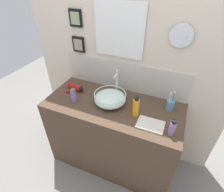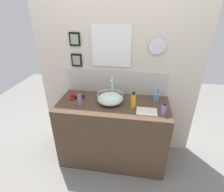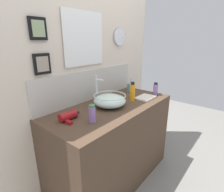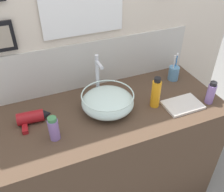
{
  "view_description": "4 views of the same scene",
  "coord_description": "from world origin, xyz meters",
  "views": [
    {
      "loc": [
        0.51,
        -1.23,
        1.94
      ],
      "look_at": [
        -0.01,
        0.0,
        0.96
      ],
      "focal_mm": 28.0,
      "sensor_mm": 36.0,
      "label": 1
    },
    {
      "loc": [
        0.28,
        -1.82,
        1.91
      ],
      "look_at": [
        -0.01,
        0.0,
        0.96
      ],
      "focal_mm": 28.0,
      "sensor_mm": 36.0,
      "label": 2
    },
    {
      "loc": [
        -1.23,
        -1.01,
        1.48
      ],
      "look_at": [
        -0.01,
        0.0,
        0.96
      ],
      "focal_mm": 28.0,
      "sensor_mm": 36.0,
      "label": 3
    },
    {
      "loc": [
        -0.45,
        -1.07,
        1.83
      ],
      "look_at": [
        -0.01,
        0.0,
        0.96
      ],
      "focal_mm": 40.0,
      "sensor_mm": 36.0,
      "label": 4
    }
  ],
  "objects": [
    {
      "name": "ground_plane",
      "position": [
        0.0,
        0.0,
        0.0
      ],
      "size": [
        6.0,
        6.0,
        0.0
      ],
      "primitive_type": "plane",
      "color": "gray"
    },
    {
      "name": "hair_drier",
      "position": [
        -0.46,
        0.07,
        0.9
      ],
      "size": [
        0.19,
        0.13,
        0.07
      ],
      "color": "maroon",
      "rests_on": "vanity_counter"
    },
    {
      "name": "toothbrush_cup",
      "position": [
        0.52,
        0.15,
        0.92
      ],
      "size": [
        0.07,
        0.07,
        0.2
      ],
      "color": "#598CB2",
      "rests_on": "vanity_counter"
    },
    {
      "name": "faucet",
      "position": [
        -0.03,
        0.17,
        1.02
      ],
      "size": [
        0.02,
        0.1,
        0.28
      ],
      "color": "silver",
      "rests_on": "vanity_counter"
    },
    {
      "name": "shampoo_bottle",
      "position": [
        -0.38,
        -0.1,
        0.93
      ],
      "size": [
        0.05,
        0.05,
        0.14
      ],
      "color": "#8C6BB2",
      "rests_on": "vanity_counter"
    },
    {
      "name": "hand_towel",
      "position": [
        0.4,
        -0.13,
        0.87
      ],
      "size": [
        0.23,
        0.16,
        0.02
      ],
      "primitive_type": "cube",
      "color": "silver",
      "rests_on": "vanity_counter"
    },
    {
      "name": "vanity_counter",
      "position": [
        0.0,
        0.0,
        0.43
      ],
      "size": [
        1.36,
        0.61,
        0.86
      ],
      "primitive_type": "cube",
      "color": "#4C3828",
      "rests_on": "ground"
    },
    {
      "name": "spray_bottle",
      "position": [
        0.24,
        -0.06,
        0.96
      ],
      "size": [
        0.06,
        0.06,
        0.2
      ],
      "color": "orange",
      "rests_on": "vanity_counter"
    },
    {
      "name": "back_panel",
      "position": [
        -0.0,
        0.33,
        1.16
      ],
      "size": [
        2.12,
        0.09,
        2.31
      ],
      "color": "beige",
      "rests_on": "ground"
    },
    {
      "name": "lotion_bottle",
      "position": [
        0.57,
        -0.17,
        0.94
      ],
      "size": [
        0.05,
        0.05,
        0.15
      ],
      "color": "#8C6BB2",
      "rests_on": "vanity_counter"
    },
    {
      "name": "glass_bowl_sink",
      "position": [
        -0.03,
        0.01,
        0.92
      ],
      "size": [
        0.31,
        0.31,
        0.11
      ],
      "color": "silver",
      "rests_on": "vanity_counter"
    }
  ]
}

